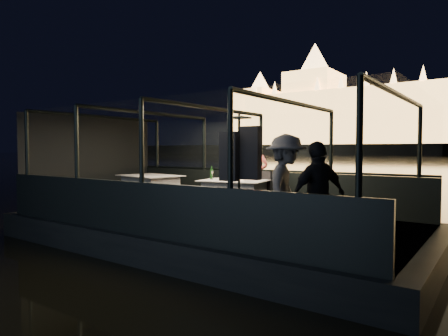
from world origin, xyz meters
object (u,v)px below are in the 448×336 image
Objects in this scene: chair_port_left at (243,191)px; passenger_stripe at (286,188)px; chair_port_right at (260,193)px; person_man_maroon at (239,178)px; dining_table_aft at (150,192)px; dining_table_central at (234,197)px; coat_stand at (239,184)px; wine_bottle at (212,173)px; person_woman_coral at (256,179)px; passenger_dark at (318,192)px.

chair_port_left is 3.51m from passenger_stripe.
chair_port_right is 2.92m from passenger_stripe.
dining_table_aft is at bearing -140.49° from person_man_maroon.
dining_table_central is 0.72× the size of coat_stand.
coat_stand is (3.89, -1.86, 0.51)m from dining_table_aft.
chair_port_right is at bearing 28.37° from wine_bottle.
wine_bottle is (-0.17, -0.93, 0.17)m from person_man_maroon.
dining_table_central is 2.89m from passenger_stripe.
coat_stand is 0.74m from passenger_stripe.
chair_port_left is 0.62× the size of person_man_maroon.
wine_bottle is at bearing -95.98° from chair_port_left.
chair_port_right is at bearing -51.98° from person_woman_coral.
passenger_dark is (2.40, -2.54, 0.40)m from chair_port_right.
wine_bottle is at bearing -92.38° from passenger_dark.
person_woman_coral is at bearing 21.51° from dining_table_aft.
person_man_maroon is (1.98, 1.11, 0.36)m from dining_table_aft.
passenger_stripe is at bearing -35.78° from person_man_maroon.
chair_port_left is 0.45× the size of coat_stand.
passenger_dark is at bearing -36.57° from dining_table_central.
passenger_stripe reaches higher than person_woman_coral.
person_man_maroon is at bearing 160.92° from chair_port_left.
chair_port_left is 0.54× the size of passenger_stripe.
chair_port_left is at bearing -27.71° from person_man_maroon.
dining_table_central is 0.79m from wine_bottle.
wine_bottle is (-0.99, -0.53, 0.47)m from chair_port_right.
person_woman_coral reaches higher than dining_table_aft.
person_woman_coral is at bearing -2.46° from person_man_maroon.
dining_table_central is at bearing 125.27° from coat_stand.
passenger_stripe reaches higher than dining_table_central.
wine_bottle is at bearing 39.72° from passenger_stripe.
person_man_maroon reaches higher than wine_bottle.
chair_port_right reaches higher than dining_table_aft.
wine_bottle is at bearing 5.90° from dining_table_aft.
chair_port_right is at bearing -108.39° from passenger_dark.
person_woman_coral reaches higher than person_man_maroon.
coat_stand is at bearing -72.38° from person_woman_coral.
coat_stand is at bearing -47.05° from person_man_maroon.
person_woman_coral is at bearing 154.60° from chair_port_right.
dining_table_aft is 0.90× the size of passenger_stripe.
chair_port_left is 3.34m from coat_stand.
dining_table_central is 4.73× the size of wine_bottle.
dining_table_aft is (-2.39, -0.27, 0.00)m from dining_table_central.
person_woman_coral is 5.43× the size of wine_bottle.
chair_port_left is 0.55× the size of person_woman_coral.
person_man_maroon is (-0.54, 0.12, 0.00)m from person_woman_coral.
person_woman_coral is at bearing 79.69° from dining_table_central.
wine_bottle is at bearing -139.54° from person_woman_coral.
coat_stand is at bearing -39.79° from chair_port_left.
chair_port_left is 0.46m from person_woman_coral.
passenger_stripe is at bearing -32.39° from wine_bottle.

